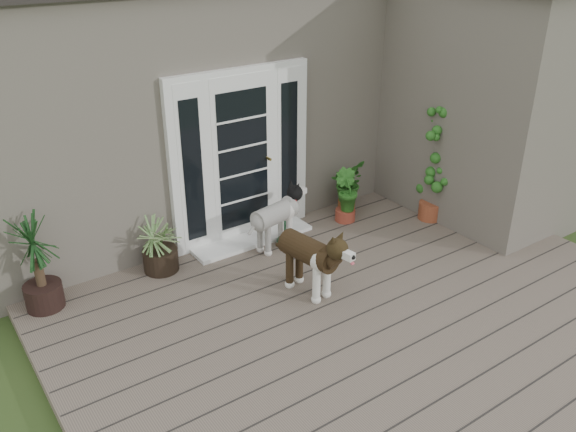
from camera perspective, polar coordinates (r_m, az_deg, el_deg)
deck at (r=6.40m, az=7.78°, el=-9.32°), size 6.20×4.60×0.12m
house_main at (r=9.06m, az=-10.25°, el=11.69°), size 7.40×4.00×3.10m
house_wing at (r=8.44m, az=18.23°, el=9.75°), size 1.60×2.40×3.10m
door_unit at (r=7.33m, az=-4.47°, el=5.68°), size 1.90×0.14×2.15m
door_step at (r=7.61m, az=-3.42°, el=-2.18°), size 1.60×0.40×0.05m
brindle_dog at (r=6.40m, az=1.96°, el=-4.42°), size 0.52×0.95×0.75m
white_dog at (r=7.29m, az=-1.26°, el=-0.70°), size 0.86×0.50×0.67m
spider_plant at (r=6.97m, az=-12.20°, el=-2.49°), size 0.86×0.86×0.72m
yucca at (r=6.58m, az=-22.81°, el=-4.12°), size 0.93×0.93×1.07m
herb_a at (r=8.31m, az=5.65°, el=2.49°), size 0.69×0.69×0.63m
herb_b at (r=8.04m, az=5.52°, el=1.26°), size 0.42×0.42×0.52m
herb_c at (r=8.90m, az=10.20°, el=3.33°), size 0.42×0.42×0.48m
sapling at (r=8.07m, az=13.94°, el=5.17°), size 0.51×0.51×1.69m
clog_left at (r=7.45m, az=0.05°, el=-2.56°), size 0.27×0.35×0.10m
clog_right at (r=7.84m, az=-0.30°, el=-1.09°), size 0.23×0.30×0.08m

